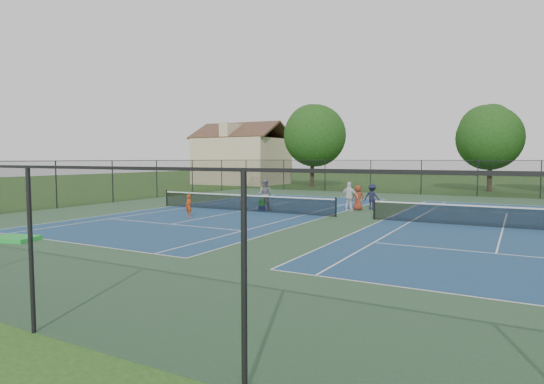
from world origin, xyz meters
The scene contains 16 objects.
ground centered at (0.00, 0.00, 0.00)m, with size 140.00×140.00×0.00m, color #234716.
court_pad centered at (0.00, 0.00, 0.00)m, with size 36.00×36.00×0.01m, color #284831.
tennis_court_left centered at (-7.00, 0.00, 0.10)m, with size 12.00×23.83×1.07m.
tennis_court_right centered at (7.00, 0.00, 0.10)m, with size 12.00×23.83×1.07m.
perimeter_fence centered at (0.00, 0.00, 1.60)m, with size 36.08×36.08×3.02m.
tree_back_a centered at (-13.00, 24.00, 6.04)m, with size 6.80×6.80×9.15m.
tree_back_c centered at (5.00, 25.00, 5.48)m, with size 6.00×6.00×8.40m.
clapboard_house centered at (-23.00, 25.00, 3.09)m, with size 10.80×8.10×7.65m.
child_player centered at (-8.08, -3.72, 0.61)m, with size 0.44×0.29×1.21m, color #CE3E0D.
instructor centered at (-5.97, 0.92, 0.96)m, with size 0.93×0.73×1.92m, color gray.
bystander_a centered at (-1.32, 2.94, 0.88)m, with size 1.03×0.43×1.76m, color white.
bystander_b centered at (-0.36, 4.38, 0.80)m, with size 1.03×0.59×1.59m, color #181936.
bystander_c centered at (-1.04, 3.69, 0.77)m, with size 0.75×0.49×1.54m, color maroon.
ball_crate centered at (-6.06, 0.72, 0.15)m, with size 0.35×0.32×0.29m, color navy.
ball_hopper centered at (-6.06, 0.72, 0.50)m, with size 0.33×0.28×0.41m, color green.
green_tarp centered at (-9.28, -12.63, 0.09)m, with size 1.62×1.12×0.16m, color green.
Camera 1 is at (7.63, -22.94, 3.14)m, focal length 30.00 mm.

